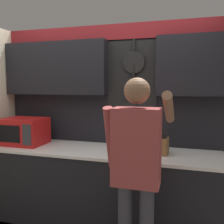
% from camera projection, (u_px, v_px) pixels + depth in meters
% --- Properties ---
extents(base_cabinet_counter, '(2.63, 0.66, 0.93)m').
position_uv_depth(base_cabinet_counter, '(99.00, 190.00, 2.80)').
color(base_cabinet_counter, black).
rests_on(base_cabinet_counter, ground_plane).
extents(back_wall_unit, '(3.20, 0.20, 2.34)m').
position_uv_depth(back_wall_unit, '(104.00, 100.00, 2.99)').
color(back_wall_unit, black).
rests_on(back_wall_unit, ground_plane).
extents(microwave, '(0.50, 0.40, 0.31)m').
position_uv_depth(microwave, '(24.00, 131.00, 3.00)').
color(microwave, red).
rests_on(microwave, base_cabinet_counter).
extents(knife_block, '(0.12, 0.16, 0.26)m').
position_uv_depth(knife_block, '(162.00, 146.00, 2.54)').
color(knife_block, brown).
rests_on(knife_block, base_cabinet_counter).
extents(utensil_crock, '(0.12, 0.12, 0.35)m').
position_uv_depth(utensil_crock, '(138.00, 144.00, 2.61)').
color(utensil_crock, white).
rests_on(utensil_crock, base_cabinet_counter).
extents(person, '(0.54, 0.63, 1.70)m').
position_uv_depth(person, '(137.00, 162.00, 2.02)').
color(person, '#383842').
rests_on(person, ground_plane).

